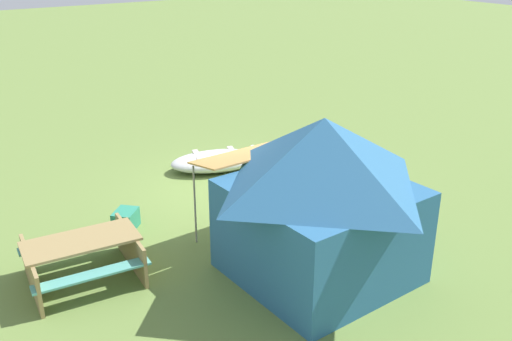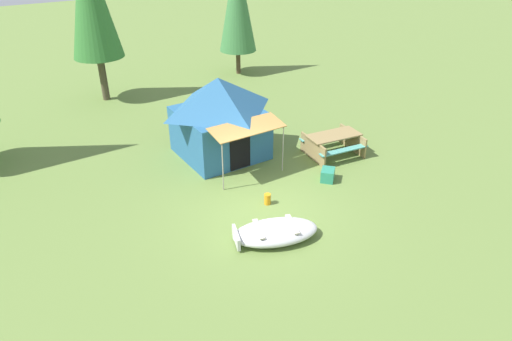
{
  "view_description": "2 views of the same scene",
  "coord_description": "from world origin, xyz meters",
  "px_view_note": "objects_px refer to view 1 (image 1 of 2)",
  "views": [
    {
      "loc": [
        6.13,
        10.14,
        5.33
      ],
      "look_at": [
        -0.17,
        0.69,
        0.71
      ],
      "focal_mm": 40.24,
      "sensor_mm": 36.0,
      "label": 1
    },
    {
      "loc": [
        -5.66,
        -9.47,
        7.45
      ],
      "look_at": [
        0.18,
        0.56,
        0.95
      ],
      "focal_mm": 32.44,
      "sensor_mm": 36.0,
      "label": 2
    }
  ],
  "objects_px": {
    "cooler_box": "(126,220)",
    "picnic_table": "(82,255)",
    "beached_rowboat": "(217,160)",
    "canvas_cabin_tent": "(321,197)",
    "fuel_can": "(224,190)"
  },
  "relations": [
    {
      "from": "cooler_box",
      "to": "picnic_table",
      "type": "bearing_deg",
      "value": 46.77
    },
    {
      "from": "beached_rowboat",
      "to": "cooler_box",
      "type": "bearing_deg",
      "value": 29.42
    },
    {
      "from": "canvas_cabin_tent",
      "to": "fuel_can",
      "type": "bearing_deg",
      "value": -94.03
    },
    {
      "from": "cooler_box",
      "to": "fuel_can",
      "type": "height_order",
      "value": "cooler_box"
    },
    {
      "from": "picnic_table",
      "to": "cooler_box",
      "type": "relative_size",
      "value": 3.81
    },
    {
      "from": "canvas_cabin_tent",
      "to": "picnic_table",
      "type": "distance_m",
      "value": 4.04
    },
    {
      "from": "cooler_box",
      "to": "canvas_cabin_tent",
      "type": "bearing_deg",
      "value": 122.22
    },
    {
      "from": "fuel_can",
      "to": "beached_rowboat",
      "type": "bearing_deg",
      "value": -114.86
    },
    {
      "from": "picnic_table",
      "to": "cooler_box",
      "type": "xyz_separation_m",
      "value": [
        -1.27,
        -1.35,
        -0.29
      ]
    },
    {
      "from": "picnic_table",
      "to": "fuel_can",
      "type": "relative_size",
      "value": 5.96
    },
    {
      "from": "picnic_table",
      "to": "cooler_box",
      "type": "distance_m",
      "value": 1.88
    },
    {
      "from": "cooler_box",
      "to": "beached_rowboat",
      "type": "bearing_deg",
      "value": -150.58
    },
    {
      "from": "beached_rowboat",
      "to": "cooler_box",
      "type": "xyz_separation_m",
      "value": [
        3.06,
        1.73,
        -0.04
      ]
    },
    {
      "from": "cooler_box",
      "to": "fuel_can",
      "type": "bearing_deg",
      "value": -174.96
    },
    {
      "from": "picnic_table",
      "to": "fuel_can",
      "type": "bearing_deg",
      "value": -156.75
    }
  ]
}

